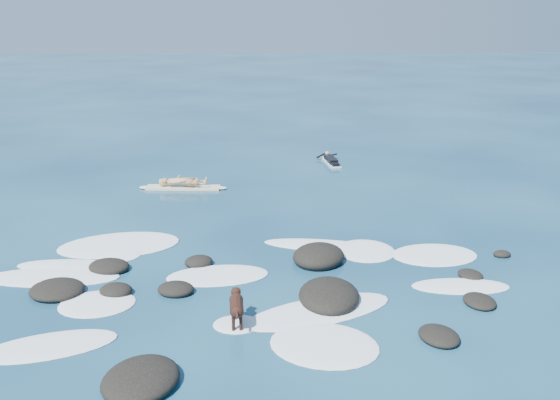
{
  "coord_description": "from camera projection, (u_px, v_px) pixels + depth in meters",
  "views": [
    {
      "loc": [
        -0.76,
        -15.15,
        6.93
      ],
      "look_at": [
        -0.13,
        4.0,
        0.9
      ],
      "focal_mm": 40.0,
      "sensor_mm": 36.0,
      "label": 1
    }
  ],
  "objects": [
    {
      "name": "ground",
      "position": [
        290.0,
        277.0,
        16.54
      ],
      "size": [
        160.0,
        160.0,
        0.0
      ],
      "primitive_type": "plane",
      "color": "#0A2642",
      "rests_on": "ground"
    },
    {
      "name": "standing_surfer_rig",
      "position": [
        182.0,
        170.0,
        24.23
      ],
      "size": [
        3.47,
        0.77,
        1.97
      ],
      "rotation": [
        0.0,
        0.0,
        -0.06
      ],
      "color": "beige",
      "rests_on": "ground"
    },
    {
      "name": "breaking_foam",
      "position": [
        228.0,
        278.0,
        16.49
      ],
      "size": [
        13.75,
        8.69,
        0.12
      ],
      "color": "white",
      "rests_on": "ground"
    },
    {
      "name": "reef_rocks",
      "position": [
        259.0,
        295.0,
        15.28
      ],
      "size": [
        14.01,
        7.92,
        0.61
      ],
      "color": "black",
      "rests_on": "ground"
    },
    {
      "name": "paddling_surfer_rig",
      "position": [
        331.0,
        160.0,
        28.39
      ],
      "size": [
        1.01,
        2.27,
        0.39
      ],
      "rotation": [
        0.0,
        0.0,
        1.71
      ],
      "color": "silver",
      "rests_on": "ground"
    },
    {
      "name": "dog",
      "position": [
        236.0,
        305.0,
        13.9
      ],
      "size": [
        0.35,
        1.25,
        0.79
      ],
      "rotation": [
        0.0,
        0.0,
        1.63
      ],
      "color": "black",
      "rests_on": "ground"
    }
  ]
}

